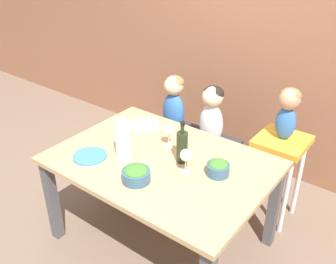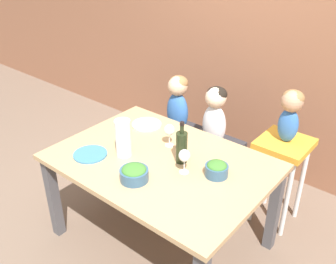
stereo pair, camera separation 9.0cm
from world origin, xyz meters
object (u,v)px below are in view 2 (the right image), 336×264
at_px(person_child_left, 178,100).
at_px(salad_bowl_large, 134,173).
at_px(salad_bowl_small, 217,169).
at_px(paper_towel_roll, 123,138).
at_px(dinner_plate_back_left, 147,124).
at_px(person_baby_right, 291,110).
at_px(wine_glass_far, 169,130).
at_px(chair_far_left, 177,137).
at_px(wine_glass_near, 184,156).
at_px(wine_bottle, 182,146).
at_px(chair_far_center, 212,151).
at_px(chair_right_highchair, 282,158).
at_px(person_child_center, 215,113).
at_px(dinner_plate_front_left, 90,154).

distance_m(person_child_left, salad_bowl_large, 1.14).
relative_size(salad_bowl_large, salad_bowl_small, 1.22).
xyz_separation_m(paper_towel_roll, dinner_plate_back_left, (-0.18, 0.42, -0.13)).
bearing_deg(person_baby_right, salad_bowl_small, -103.30).
distance_m(person_child_left, wine_glass_far, 0.69).
xyz_separation_m(person_child_left, salad_bowl_small, (0.84, -0.67, 0.01)).
xyz_separation_m(salad_bowl_large, salad_bowl_small, (0.37, 0.36, 0.00)).
height_order(chair_far_left, salad_bowl_small, salad_bowl_small).
relative_size(wine_glass_near, dinner_plate_back_left, 0.72).
height_order(wine_bottle, salad_bowl_small, wine_bottle).
xyz_separation_m(wine_glass_near, dinner_plate_back_left, (-0.62, 0.33, -0.12)).
bearing_deg(chair_far_center, wine_glass_near, -70.45).
relative_size(wine_bottle, wine_glass_far, 1.77).
relative_size(wine_bottle, salad_bowl_small, 2.01).
bearing_deg(wine_glass_near, chair_right_highchair, 66.49).
xyz_separation_m(paper_towel_roll, wine_glass_near, (0.44, 0.10, -0.01)).
distance_m(wine_glass_near, wine_glass_far, 0.35).
height_order(chair_right_highchair, salad_bowl_small, salad_bowl_small).
xyz_separation_m(chair_far_center, salad_bowl_large, (0.09, -1.03, 0.37)).
distance_m(wine_glass_far, salad_bowl_small, 0.48).
bearing_deg(person_child_left, chair_right_highchair, -0.10).
relative_size(chair_far_center, wine_glass_near, 2.79).
bearing_deg(wine_bottle, chair_far_left, 129.78).
bearing_deg(wine_bottle, wine_glass_far, 150.18).
bearing_deg(chair_right_highchair, dinner_plate_back_left, -154.89).
xyz_separation_m(chair_far_left, person_child_center, (0.39, 0.00, 0.37)).
distance_m(person_baby_right, wine_glass_near, 0.86).
distance_m(person_baby_right, salad_bowl_large, 1.18).
bearing_deg(chair_far_left, person_baby_right, 0.13).
xyz_separation_m(person_child_center, person_baby_right, (0.61, 0.00, 0.21)).
bearing_deg(wine_glass_near, person_baby_right, 66.55).
height_order(paper_towel_roll, salad_bowl_small, paper_towel_roll).
xyz_separation_m(chair_far_center, chair_right_highchair, (0.61, -0.00, 0.18)).
relative_size(wine_glass_near, wine_glass_far, 1.00).
distance_m(person_child_left, dinner_plate_back_left, 0.45).
relative_size(chair_right_highchair, dinner_plate_back_left, 3.12).
bearing_deg(wine_bottle, salad_bowl_large, -105.94).
relative_size(chair_far_center, chair_right_highchair, 0.64).
height_order(person_baby_right, dinner_plate_front_left, person_baby_right).
height_order(person_baby_right, wine_glass_near, person_baby_right).
bearing_deg(person_child_center, wine_glass_near, -70.49).
xyz_separation_m(chair_right_highchair, wine_bottle, (-0.43, -0.69, 0.26)).
relative_size(chair_right_highchair, dinner_plate_front_left, 3.12).
height_order(chair_right_highchair, person_child_left, person_child_left).
xyz_separation_m(person_baby_right, dinner_plate_front_left, (-0.96, -1.02, -0.25)).
xyz_separation_m(chair_right_highchair, salad_bowl_large, (-0.53, -1.03, 0.19)).
bearing_deg(person_child_left, dinner_plate_back_left, -84.69).
distance_m(person_child_left, dinner_plate_front_left, 1.02).
bearing_deg(paper_towel_roll, dinner_plate_back_left, 112.65).
height_order(person_child_center, dinner_plate_front_left, person_child_center).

